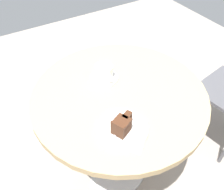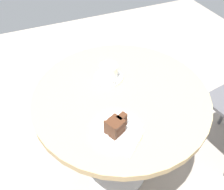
% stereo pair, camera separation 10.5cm
% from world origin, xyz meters
% --- Properties ---
extents(ground_plane, '(4.40, 4.40, 0.01)m').
position_xyz_m(ground_plane, '(0.00, 0.00, -0.01)').
color(ground_plane, gray).
rests_on(ground_plane, ground).
extents(cafe_table, '(0.83, 0.83, 0.72)m').
position_xyz_m(cafe_table, '(0.00, 0.00, 0.61)').
color(cafe_table, tan).
rests_on(cafe_table, ground).
extents(saucer, '(0.14, 0.14, 0.01)m').
position_xyz_m(saucer, '(-0.13, -0.01, 0.73)').
color(saucer, white).
rests_on(saucer, cafe_table).
extents(coffee_cup, '(0.12, 0.09, 0.07)m').
position_xyz_m(coffee_cup, '(-0.13, -0.01, 0.77)').
color(coffee_cup, white).
rests_on(coffee_cup, saucer).
extents(teaspoon, '(0.08, 0.07, 0.00)m').
position_xyz_m(teaspoon, '(-0.13, 0.03, 0.73)').
color(teaspoon, silver).
rests_on(teaspoon, saucer).
extents(cake_plate, '(0.21, 0.21, 0.01)m').
position_xyz_m(cake_plate, '(0.19, -0.11, 0.73)').
color(cake_plate, white).
rests_on(cake_plate, cafe_table).
extents(cake_slice, '(0.08, 0.10, 0.07)m').
position_xyz_m(cake_slice, '(0.20, -0.11, 0.77)').
color(cake_slice, '#422619').
rests_on(cake_slice, cake_plate).
extents(fork, '(0.13, 0.07, 0.00)m').
position_xyz_m(fork, '(0.15, -0.12, 0.74)').
color(fork, silver).
rests_on(fork, cake_plate).
extents(napkin, '(0.21, 0.21, 0.00)m').
position_xyz_m(napkin, '(0.22, -0.10, 0.73)').
color(napkin, beige).
rests_on(napkin, cafe_table).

